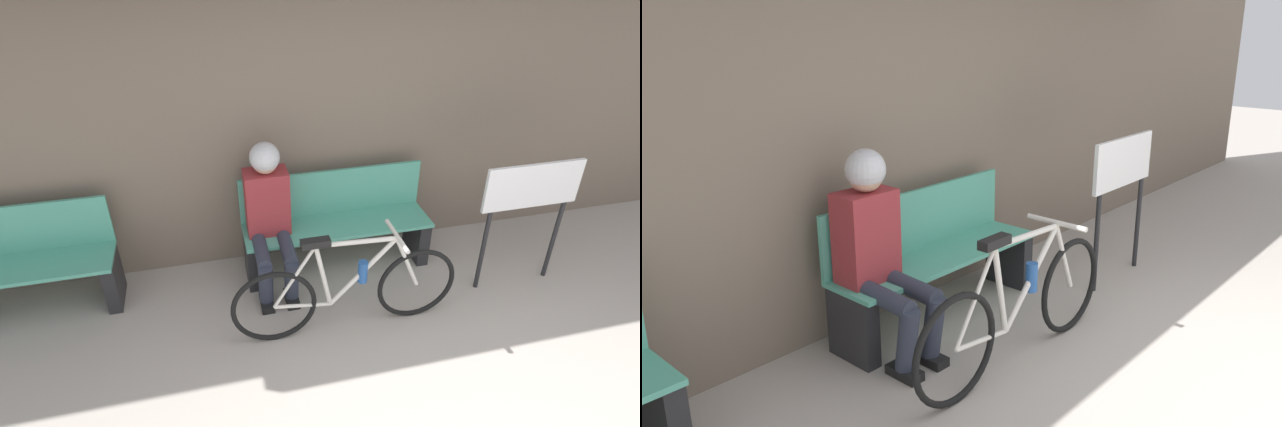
% 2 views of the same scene
% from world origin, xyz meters
% --- Properties ---
extents(storefront_wall, '(12.00, 0.56, 3.20)m').
position_xyz_m(storefront_wall, '(0.00, 2.66, 1.66)').
color(storefront_wall, '#756656').
rests_on(storefront_wall, ground_plane).
extents(park_bench_near, '(1.56, 0.42, 0.84)m').
position_xyz_m(park_bench_near, '(-0.21, 2.34, 0.39)').
color(park_bench_near, '#51A88E').
rests_on(park_bench_near, ground_plane).
extents(bicycle, '(1.68, 0.40, 0.83)m').
position_xyz_m(bicycle, '(-0.34, 1.55, 0.35)').
color(bicycle, black).
rests_on(bicycle, ground_plane).
extents(person_seated, '(0.34, 0.62, 1.22)m').
position_xyz_m(person_seated, '(-0.79, 2.23, 0.70)').
color(person_seated, '#2D3342').
rests_on(person_seated, ground_plane).
extents(park_bench_far, '(1.38, 0.42, 0.84)m').
position_xyz_m(park_bench_far, '(-2.68, 2.33, 0.38)').
color(park_bench_far, '#51A88E').
rests_on(park_bench_far, ground_plane).
extents(signboard, '(0.80, 0.04, 1.09)m').
position_xyz_m(signboard, '(1.15, 1.74, 0.81)').
color(signboard, '#232326').
rests_on(signboard, ground_plane).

